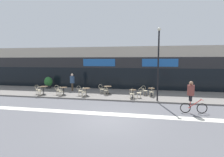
{
  "coord_description": "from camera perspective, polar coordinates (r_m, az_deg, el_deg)",
  "views": [
    {
      "loc": [
        1.92,
        -9.47,
        3.38
      ],
      "look_at": [
        -1.18,
        6.5,
        1.68
      ],
      "focal_mm": 28.0,
      "sensor_mm": 36.0,
      "label": 1
    }
  ],
  "objects": [
    {
      "name": "cafe_chair_5_side",
      "position": [
        16.57,
        10.57,
        -3.66
      ],
      "size": [
        0.59,
        0.43,
        0.9
      ],
      "rotation": [
        0.0,
        0.0,
        0.08
      ],
      "color": "beige",
      "rests_on": "sidewalk_slab"
    },
    {
      "name": "cafe_chair_3_side",
      "position": [
        17.19,
        -3.5,
        -3.22
      ],
      "size": [
        0.59,
        0.43,
        0.9
      ],
      "rotation": [
        0.0,
        0.0,
        -0.08
      ],
      "color": "beige",
      "rests_on": "sidewalk_slab"
    },
    {
      "name": "cafe_chair_0_near",
      "position": [
        17.48,
        -22.58,
        -3.52
      ],
      "size": [
        0.44,
        0.59,
        0.9
      ],
      "rotation": [
        0.0,
        0.0,
        1.46
      ],
      "color": "beige",
      "rests_on": "sidewalk_slab"
    },
    {
      "name": "bistro_table_4",
      "position": [
        15.43,
        6.75,
        -4.4
      ],
      "size": [
        0.62,
        0.62,
        0.7
      ],
      "color": "black",
      "rests_on": "sidewalk_slab"
    },
    {
      "name": "bistro_table_2",
      "position": [
        16.31,
        -8.45,
        -3.8
      ],
      "size": [
        0.76,
        0.76,
        0.71
      ],
      "color": "black",
      "rests_on": "sidewalk_slab"
    },
    {
      "name": "cafe_chair_2_side",
      "position": [
        16.53,
        -10.51,
        -3.69
      ],
      "size": [
        0.58,
        0.42,
        0.9
      ],
      "rotation": [
        0.0,
        0.0,
        0.04
      ],
      "color": "beige",
      "rests_on": "sidewalk_slab"
    },
    {
      "name": "bike_lane_stripe",
      "position": [
        11.18,
        0.6,
        -11.61
      ],
      "size": [
        36.0,
        0.7,
        0.01
      ],
      "primitive_type": "cube",
      "color": "silver",
      "rests_on": "ground"
    },
    {
      "name": "bistro_table_0",
      "position": [
        17.98,
        -21.47,
        -3.1
      ],
      "size": [
        0.77,
        0.77,
        0.77
      ],
      "color": "black",
      "rests_on": "sidewalk_slab"
    },
    {
      "name": "cafe_chair_1_near",
      "position": [
        16.63,
        -16.5,
        -3.77
      ],
      "size": [
        0.44,
        0.59,
        0.9
      ],
      "rotation": [
        0.0,
        0.0,
        1.48
      ],
      "color": "beige",
      "rests_on": "sidewalk_slab"
    },
    {
      "name": "cafe_chair_5_near",
      "position": [
        15.97,
        12.83,
        -4.07
      ],
      "size": [
        0.43,
        0.59,
        0.9
      ],
      "rotation": [
        0.0,
        0.0,
        1.65
      ],
      "color": "beige",
      "rests_on": "sidewalk_slab"
    },
    {
      "name": "bistro_table_5",
      "position": [
        16.59,
        12.74,
        -3.77
      ],
      "size": [
        0.65,
        0.65,
        0.7
      ],
      "color": "black",
      "rests_on": "sidewalk_slab"
    },
    {
      "name": "cafe_chair_4_near",
      "position": [
        14.81,
        6.53,
        -4.74
      ],
      "size": [
        0.44,
        0.59,
        0.9
      ],
      "rotation": [
        0.0,
        0.0,
        1.46
      ],
      "color": "beige",
      "rests_on": "sidewalk_slab"
    },
    {
      "name": "planter_pot",
      "position": [
        21.66,
        -20.06,
        -1.14
      ],
      "size": [
        0.93,
        0.93,
        1.34
      ],
      "color": "#232326",
      "rests_on": "sidewalk_slab"
    },
    {
      "name": "cafe_chair_1_side",
      "position": [
        17.46,
        -17.36,
        -3.35
      ],
      "size": [
        0.58,
        0.42,
        0.9
      ],
      "rotation": [
        0.0,
        0.0,
        0.05
      ],
      "color": "beige",
      "rests_on": "sidewalk_slab"
    },
    {
      "name": "cafe_chair_2_near",
      "position": [
        15.73,
        -9.2,
        -4.15
      ],
      "size": [
        0.42,
        0.58,
        0.9
      ],
      "rotation": [
        0.0,
        0.0,
        1.62
      ],
      "color": "beige",
      "rests_on": "sidewalk_slab"
    },
    {
      "name": "cafe_chair_4_side",
      "position": [
        15.4,
        9.08,
        -4.37
      ],
      "size": [
        0.6,
        0.45,
        0.9
      ],
      "rotation": [
        0.0,
        0.0,
        3.28
      ],
      "color": "beige",
      "rests_on": "sidewalk_slab"
    },
    {
      "name": "lamp_post",
      "position": [
        14.33,
        14.89,
        5.94
      ],
      "size": [
        0.26,
        0.26,
        5.79
      ],
      "color": "black",
      "rests_on": "sidewalk_slab"
    },
    {
      "name": "cyclist_0",
      "position": [
        12.25,
        24.54,
        -4.81
      ],
      "size": [
        1.68,
        0.53,
        2.07
      ],
      "rotation": [
        0.0,
        0.0,
        0.08
      ],
      "color": "black",
      "rests_on": "ground"
    },
    {
      "name": "cafe_chair_0_side",
      "position": [
        18.33,
        -23.11,
        -3.12
      ],
      "size": [
        0.58,
        0.4,
        0.9
      ],
      "rotation": [
        0.0,
        0.0,
        -0.01
      ],
      "color": "beige",
      "rests_on": "sidewalk_slab"
    },
    {
      "name": "storefront_facade",
      "position": [
        21.53,
        5.87,
        3.45
      ],
      "size": [
        40.0,
        4.06,
        4.91
      ],
      "color": "#B2A899",
      "rests_on": "ground"
    },
    {
      "name": "pedestrian_near_end",
      "position": [
        19.13,
        -12.86,
        -0.69
      ],
      "size": [
        0.57,
        0.57,
        1.84
      ],
      "rotation": [
        0.0,
        0.0,
        0.24
      ],
      "color": "#4C3D2D",
      "rests_on": "sidewalk_slab"
    },
    {
      "name": "cafe_chair_3_near",
      "position": [
        16.44,
        -1.97,
        -3.64
      ],
      "size": [
        0.45,
        0.6,
        0.9
      ],
      "rotation": [
        0.0,
        0.0,
        1.44
      ],
      "color": "beige",
      "rests_on": "sidewalk_slab"
    },
    {
      "name": "ground_plane",
      "position": [
        10.24,
        -0.46,
        -13.32
      ],
      "size": [
        120.0,
        120.0,
        0.0
      ],
      "primitive_type": "plane",
      "color": "#5B5B60"
    },
    {
      "name": "bistro_table_1",
      "position": [
        17.18,
        -15.51,
        -3.46
      ],
      "size": [
        0.69,
        0.69,
        0.71
      ],
      "color": "black",
      "rests_on": "sidewalk_slab"
    },
    {
      "name": "sidewalk_slab",
      "position": [
        17.15,
        4.37,
        -5.21
      ],
      "size": [
        40.0,
        5.5,
        0.12
      ],
      "primitive_type": "cube",
      "color": "slate",
      "rests_on": "ground"
    },
    {
      "name": "bistro_table_3",
      "position": [
        17.04,
        -1.46,
        -3.21
      ],
      "size": [
        0.79,
        0.79,
        0.75
      ],
      "color": "black",
      "rests_on": "sidewalk_slab"
    }
  ]
}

